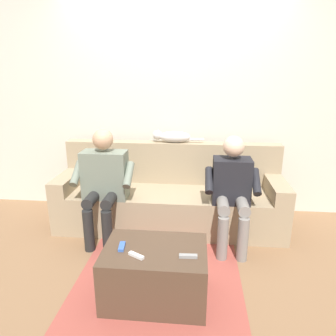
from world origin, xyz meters
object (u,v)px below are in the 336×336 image
Objects in this scene: cat_on_backrest at (172,137)px; remote_blue at (122,247)px; coffee_table at (155,273)px; couch at (170,198)px; person_left_seated at (232,186)px; remote_gray at (188,256)px; person_right_seated at (104,179)px; remote_white at (136,255)px.

cat_on_backrest is 5.04× the size of remote_blue.
remote_blue is at bearing 3.17° from coffee_table.
couch is at bearing 88.93° from cat_on_backrest.
person_left_seated is at bearing 136.05° from cat_on_backrest.
remote_gray is at bearing 100.57° from couch.
person_right_seated is 1.95× the size of cat_on_backrest.
person_left_seated is 1.25m from person_right_seated.
remote_gray and remote_blue have the same top height.
remote_white is at bearing 1.55° from remote_gray.
remote_blue reaches higher than remote_white.
remote_gray reaches higher than coffee_table.
remote_white is (0.12, 0.12, 0.22)m from coffee_table.
cat_on_backrest is (-0.00, -1.45, 0.74)m from coffee_table.
person_right_seated is 9.85× the size of remote_blue.
person_left_seated is 1.24m from remote_white.
coffee_table is 0.27m from remote_white.
person_right_seated reaches higher than cat_on_backrest.
person_left_seated is at bearing 149.48° from couch.
remote_gray is 1.04× the size of remote_white.
cat_on_backrest reaches higher than couch.
remote_gray reaches higher than remote_white.
coffee_table is at bearing 89.83° from cat_on_backrest.
person_right_seated is 1.12m from remote_white.
couch is at bearing -149.90° from person_right_seated.
person_left_seated is 0.93m from cat_on_backrest.
cat_on_backrest is 1.66m from remote_white.
remote_gray is at bearing -145.85° from remote_white.
couch reaches higher than coffee_table.
remote_blue is (-0.38, 0.87, -0.20)m from person_right_seated.
coffee_table is at bearing -22.90° from remote_gray.
person_right_seated is (0.63, 0.36, 0.33)m from couch.
remote_white is at bearing 85.64° from cat_on_backrest.
remote_blue is (0.87, 0.87, -0.18)m from person_left_seated.
remote_white is at bearing 85.07° from couch.
remote_blue is (0.49, -0.08, -0.00)m from remote_gray.
person_left_seated is 1.04m from remote_gray.
couch is at bearing -81.84° from remote_gray.
coffee_table is at bearing -104.51° from remote_white.
coffee_table is 1.32× the size of cat_on_backrest.
remote_gray is 0.36m from remote_white.
person_right_seated reaches higher than coffee_table.
remote_blue is at bearing -11.53° from remote_gray.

